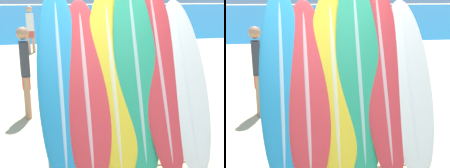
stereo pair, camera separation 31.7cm
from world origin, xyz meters
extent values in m
cube|color=#146693|center=(0.00, 40.36, 0.00)|extent=(120.00, 60.00, 0.00)
cube|color=white|center=(0.00, 10.66, 0.01)|extent=(120.00, 0.60, 0.01)
cylinder|color=slate|center=(-0.55, 0.29, 0.42)|extent=(0.04, 0.04, 0.83)
cylinder|color=slate|center=(1.29, 0.29, 0.42)|extent=(0.04, 0.04, 0.83)
cylinder|color=slate|center=(0.37, 0.29, 0.81)|extent=(1.88, 0.04, 0.04)
cylinder|color=slate|center=(0.37, 0.29, 0.12)|extent=(1.88, 0.04, 0.04)
ellipsoid|color=teal|center=(-0.38, 0.39, 1.08)|extent=(0.52, 1.12, 2.16)
ellipsoid|color=#98BACC|center=(-0.38, 0.39, 1.08)|extent=(0.09, 1.08, 2.08)
ellipsoid|color=red|center=(-0.10, 0.36, 1.01)|extent=(0.56, 1.10, 2.03)
ellipsoid|color=#D59E9F|center=(-0.10, 0.36, 1.01)|extent=(0.10, 1.06, 1.95)
ellipsoid|color=yellow|center=(0.22, 0.39, 1.06)|extent=(0.58, 1.07, 2.13)
ellipsoid|color=beige|center=(0.22, 0.39, 1.06)|extent=(0.10, 1.03, 2.05)
ellipsoid|color=#289E70|center=(0.52, 0.43, 1.18)|extent=(0.54, 1.09, 2.37)
ellipsoid|color=#9AC3B3|center=(0.52, 0.43, 1.18)|extent=(0.10, 1.06, 2.28)
ellipsoid|color=red|center=(0.82, 0.43, 1.16)|extent=(0.51, 1.25, 2.32)
ellipsoid|color=#D59E9F|center=(0.82, 0.43, 1.16)|extent=(0.09, 1.21, 2.24)
ellipsoid|color=silver|center=(1.13, 0.36, 1.01)|extent=(0.55, 1.11, 2.02)
ellipsoid|color=silver|center=(1.13, 0.36, 1.01)|extent=(0.10, 1.08, 1.95)
cylinder|color=#A87A5B|center=(1.59, 9.33, 0.41)|extent=(0.11, 0.11, 0.82)
cylinder|color=#A87A5B|center=(1.75, 9.41, 0.41)|extent=(0.11, 0.11, 0.82)
cube|color=#282D38|center=(1.67, 9.37, 0.70)|extent=(0.27, 0.23, 0.25)
cube|color=gold|center=(1.67, 9.37, 1.14)|extent=(0.30, 0.26, 0.64)
sphere|color=#A87A5B|center=(1.67, 9.37, 1.62)|extent=(0.23, 0.23, 0.23)
cylinder|color=tan|center=(-1.02, 8.83, 0.40)|extent=(0.11, 0.11, 0.81)
cylinder|color=tan|center=(-0.85, 8.88, 0.40)|extent=(0.11, 0.11, 0.81)
cube|color=#CC4C3D|center=(-0.94, 8.85, 0.69)|extent=(0.26, 0.19, 0.24)
cube|color=white|center=(-0.94, 8.85, 1.12)|extent=(0.28, 0.21, 0.63)
sphere|color=tan|center=(-0.94, 8.85, 1.59)|extent=(0.23, 0.23, 0.23)
cylinder|color=#A87A5B|center=(-0.87, 2.37, 0.37)|extent=(0.10, 0.10, 0.74)
cylinder|color=#A87A5B|center=(-0.85, 2.21, 0.37)|extent=(0.10, 0.10, 0.74)
cube|color=#CC4C3D|center=(-0.86, 2.29, 0.63)|extent=(0.15, 0.22, 0.22)
cube|color=#2D333D|center=(-0.86, 2.29, 1.03)|extent=(0.17, 0.24, 0.58)
sphere|color=#A87A5B|center=(-0.86, 2.29, 1.46)|extent=(0.21, 0.21, 0.21)
cylinder|color=tan|center=(-0.12, 2.78, 0.36)|extent=(0.10, 0.10, 0.72)
cylinder|color=tan|center=(-0.09, 2.93, 0.36)|extent=(0.10, 0.10, 0.72)
cube|color=#282D38|center=(-0.10, 2.85, 0.62)|extent=(0.16, 0.22, 0.22)
cube|color=white|center=(-0.10, 2.85, 1.01)|extent=(0.18, 0.24, 0.57)
sphere|color=tan|center=(-0.10, 2.85, 1.43)|extent=(0.20, 0.20, 0.20)
camera|label=1|loc=(-0.56, -3.02, 2.05)|focal=50.00mm
camera|label=2|loc=(-0.25, -3.08, 2.05)|focal=50.00mm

